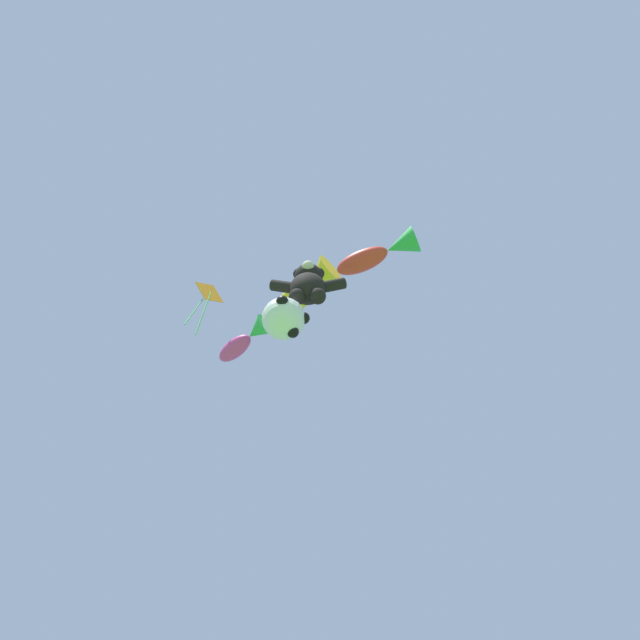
# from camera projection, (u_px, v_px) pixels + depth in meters

# --- Properties ---
(teddy_bear_kite) EXTENTS (1.73, 0.76, 1.76)m
(teddy_bear_kite) POSITION_uv_depth(u_px,v_px,m) (308.00, 285.00, 11.18)
(teddy_bear_kite) COLOR black
(soccer_ball_kite) EXTENTS (0.96, 0.96, 0.89)m
(soccer_ball_kite) POSITION_uv_depth(u_px,v_px,m) (284.00, 319.00, 9.98)
(soccer_ball_kite) COLOR white
(fish_kite_crimson) EXTENTS (2.22, 1.38, 0.70)m
(fish_kite_crimson) POSITION_uv_depth(u_px,v_px,m) (382.00, 253.00, 12.64)
(fish_kite_crimson) COLOR red
(fish_kite_goldfin) EXTENTS (1.93, 1.82, 0.87)m
(fish_kite_goldfin) POSITION_uv_depth(u_px,v_px,m) (309.00, 287.00, 13.50)
(fish_kite_goldfin) COLOR yellow
(fish_kite_magenta) EXTENTS (1.69, 1.51, 0.63)m
(fish_kite_magenta) POSITION_uv_depth(u_px,v_px,m) (246.00, 339.00, 13.57)
(fish_kite_magenta) COLOR #E53F9E
(diamond_kite) EXTENTS (0.74, 0.67, 2.89)m
(diamond_kite) POSITION_uv_depth(u_px,v_px,m) (207.00, 297.00, 13.88)
(diamond_kite) COLOR orange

